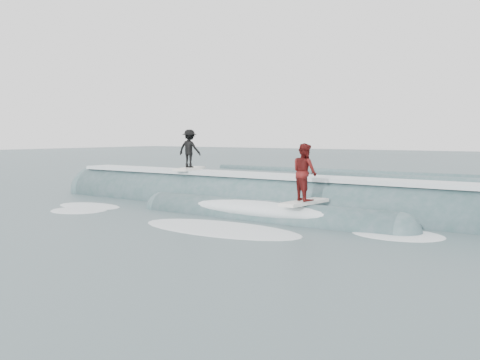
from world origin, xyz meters
The scene contains 6 objects.
ground centered at (0.00, 0.00, 0.00)m, with size 160.00×160.00×0.00m, color #384E52.
breaking_wave centered at (0.28, 3.49, 0.04)m, with size 20.68×4.00×2.44m.
surfer_black centered at (-3.25, 3.83, 2.08)m, with size 1.07×2.07×1.66m.
surfer_red centered at (3.29, 1.63, 1.50)m, with size 1.08×2.04×1.87m.
whitewater centered at (0.71, -0.05, 0.00)m, with size 14.23×4.54×0.10m.
far_swells centered at (-0.87, 17.65, 0.00)m, with size 35.02×8.65×0.80m.
Camera 1 is at (11.14, -12.87, 2.74)m, focal length 40.00 mm.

